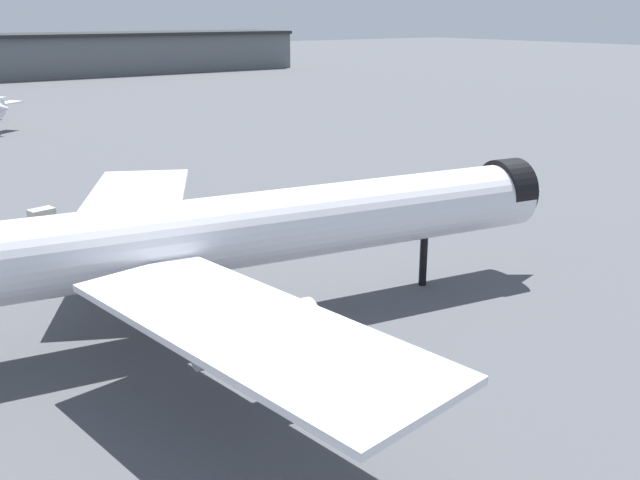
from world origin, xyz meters
name	(u,v)px	position (x,y,z in m)	size (l,w,h in m)	color
ground	(238,333)	(0.00, 0.00, 0.00)	(900.00, 900.00, 0.00)	#4C4F54
airliner_near_gate	(226,234)	(0.45, 2.03, 6.43)	(55.20, 49.94, 14.60)	white
baggage_cart_trailing	(42,217)	(-4.25, 33.66, 0.98)	(2.68, 2.34, 1.82)	black
traffic_cone_wingtip	(311,205)	(21.98, 23.76, 0.39)	(0.63, 0.63, 0.79)	#F2600C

